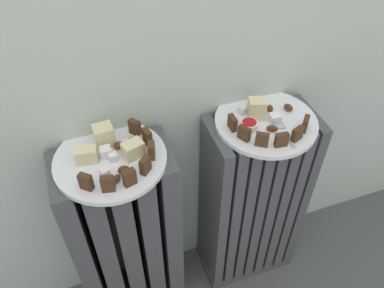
# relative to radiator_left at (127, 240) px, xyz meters

# --- Properties ---
(radiator_left) EXTENTS (0.30, 0.16, 0.64)m
(radiator_left) POSITION_rel_radiator_left_xyz_m (0.00, 0.00, 0.00)
(radiator_left) COLOR #47474C
(radiator_left) RESTS_ON ground_plane
(radiator_right) EXTENTS (0.30, 0.16, 0.64)m
(radiator_right) POSITION_rel_radiator_left_xyz_m (0.39, 0.00, -0.00)
(radiator_right) COLOR #47474C
(radiator_right) RESTS_ON ground_plane
(plate_left) EXTENTS (0.25, 0.25, 0.01)m
(plate_left) POSITION_rel_radiator_left_xyz_m (0.00, 0.00, 0.33)
(plate_left) COLOR white
(plate_left) RESTS_ON radiator_left
(plate_right) EXTENTS (0.25, 0.25, 0.01)m
(plate_right) POSITION_rel_radiator_left_xyz_m (0.39, 0.00, 0.33)
(plate_right) COLOR white
(plate_right) RESTS_ON radiator_right
(dark_cake_slice_left_0) EXTENTS (0.03, 0.03, 0.04)m
(dark_cake_slice_left_0) POSITION_rel_radiator_left_xyz_m (-0.06, -0.07, 0.35)
(dark_cake_slice_left_0) COLOR #472B19
(dark_cake_slice_left_0) RESTS_ON plate_left
(dark_cake_slice_left_1) EXTENTS (0.03, 0.02, 0.04)m
(dark_cake_slice_left_1) POSITION_rel_radiator_left_xyz_m (-0.02, -0.09, 0.35)
(dark_cake_slice_left_1) COLOR #472B19
(dark_cake_slice_left_1) RESTS_ON plate_left
(dark_cake_slice_left_2) EXTENTS (0.03, 0.02, 0.04)m
(dark_cake_slice_left_2) POSITION_rel_radiator_left_xyz_m (0.03, -0.09, 0.35)
(dark_cake_slice_left_2) COLOR #472B19
(dark_cake_slice_left_2) RESTS_ON plate_left
(dark_cake_slice_left_3) EXTENTS (0.03, 0.03, 0.04)m
(dark_cake_slice_left_3) POSITION_rel_radiator_left_xyz_m (0.07, -0.07, 0.35)
(dark_cake_slice_left_3) COLOR #472B19
(dark_cake_slice_left_3) RESTS_ON plate_left
(dark_cake_slice_left_4) EXTENTS (0.02, 0.03, 0.04)m
(dark_cake_slice_left_4) POSITION_rel_radiator_left_xyz_m (0.09, -0.03, 0.35)
(dark_cake_slice_left_4) COLOR #472B19
(dark_cake_slice_left_4) RESTS_ON plate_left
(dark_cake_slice_left_5) EXTENTS (0.02, 0.03, 0.04)m
(dark_cake_slice_left_5) POSITION_rel_radiator_left_xyz_m (0.09, 0.02, 0.35)
(dark_cake_slice_left_5) COLOR #472B19
(dark_cake_slice_left_5) RESTS_ON plate_left
(dark_cake_slice_left_6) EXTENTS (0.03, 0.03, 0.04)m
(dark_cake_slice_left_6) POSITION_rel_radiator_left_xyz_m (0.07, 0.06, 0.35)
(dark_cake_slice_left_6) COLOR #472B19
(dark_cake_slice_left_6) RESTS_ON plate_left
(marble_cake_slice_left_0) EXTENTS (0.05, 0.03, 0.04)m
(marble_cake_slice_left_0) POSITION_rel_radiator_left_xyz_m (-0.05, 0.01, 0.35)
(marble_cake_slice_left_0) COLOR beige
(marble_cake_slice_left_0) RESTS_ON plate_left
(marble_cake_slice_left_1) EXTENTS (0.05, 0.04, 0.04)m
(marble_cake_slice_left_1) POSITION_rel_radiator_left_xyz_m (0.05, -0.01, 0.35)
(marble_cake_slice_left_1) COLOR beige
(marble_cake_slice_left_1) RESTS_ON plate_left
(marble_cake_slice_left_2) EXTENTS (0.05, 0.04, 0.05)m
(marble_cake_slice_left_2) POSITION_rel_radiator_left_xyz_m (-0.00, 0.05, 0.36)
(marble_cake_slice_left_2) COLOR beige
(marble_cake_slice_left_2) RESTS_ON plate_left
(turkish_delight_left_0) EXTENTS (0.02, 0.02, 0.02)m
(turkish_delight_left_0) POSITION_rel_radiator_left_xyz_m (0.01, -0.01, 0.34)
(turkish_delight_left_0) COLOR white
(turkish_delight_left_0) RESTS_ON plate_left
(turkish_delight_left_1) EXTENTS (0.02, 0.02, 0.02)m
(turkish_delight_left_1) POSITION_rel_radiator_left_xyz_m (-0.02, -0.05, 0.34)
(turkish_delight_left_1) COLOR white
(turkish_delight_left_1) RESTS_ON plate_left
(turkish_delight_left_2) EXTENTS (0.03, 0.03, 0.02)m
(turkish_delight_left_2) POSITION_rel_radiator_left_xyz_m (-0.01, 0.01, 0.35)
(turkish_delight_left_2) COLOR white
(turkish_delight_left_2) RESTS_ON plate_left
(medjool_date_left_0) EXTENTS (0.03, 0.02, 0.01)m
(medjool_date_left_0) POSITION_rel_radiator_left_xyz_m (0.06, 0.03, 0.34)
(medjool_date_left_0) COLOR #4C2814
(medjool_date_left_0) RESTS_ON plate_left
(medjool_date_left_1) EXTENTS (0.03, 0.03, 0.01)m
(medjool_date_left_1) POSITION_rel_radiator_left_xyz_m (0.00, -0.07, 0.34)
(medjool_date_left_1) COLOR #4C2814
(medjool_date_left_1) RESTS_ON plate_left
(medjool_date_left_2) EXTENTS (0.03, 0.02, 0.02)m
(medjool_date_left_2) POSITION_rel_radiator_left_xyz_m (0.02, -0.05, 0.34)
(medjool_date_left_2) COLOR #4C2814
(medjool_date_left_2) RESTS_ON plate_left
(medjool_date_left_3) EXTENTS (0.03, 0.03, 0.02)m
(medjool_date_left_3) POSITION_rel_radiator_left_xyz_m (0.02, 0.02, 0.34)
(medjool_date_left_3) COLOR #4C2814
(medjool_date_left_3) RESTS_ON plate_left
(dark_cake_slice_right_0) EXTENTS (0.01, 0.03, 0.04)m
(dark_cake_slice_right_0) POSITION_rel_radiator_left_xyz_m (0.30, -0.00, 0.35)
(dark_cake_slice_right_0) COLOR #472B19
(dark_cake_slice_right_0) RESTS_ON plate_right
(dark_cake_slice_right_1) EXTENTS (0.03, 0.03, 0.04)m
(dark_cake_slice_right_1) POSITION_rel_radiator_left_xyz_m (0.31, -0.04, 0.35)
(dark_cake_slice_right_1) COLOR #472B19
(dark_cake_slice_right_1) RESTS_ON plate_right
(dark_cake_slice_right_2) EXTENTS (0.03, 0.03, 0.04)m
(dark_cake_slice_right_2) POSITION_rel_radiator_left_xyz_m (0.34, -0.08, 0.35)
(dark_cake_slice_right_2) COLOR #472B19
(dark_cake_slice_right_2) RESTS_ON plate_right
(dark_cake_slice_right_3) EXTENTS (0.03, 0.02, 0.04)m
(dark_cake_slice_right_3) POSITION_rel_radiator_left_xyz_m (0.38, -0.09, 0.35)
(dark_cake_slice_right_3) COLOR #472B19
(dark_cake_slice_right_3) RESTS_ON plate_right
(dark_cake_slice_right_4) EXTENTS (0.03, 0.02, 0.04)m
(dark_cake_slice_right_4) POSITION_rel_radiator_left_xyz_m (0.42, -0.09, 0.35)
(dark_cake_slice_right_4) COLOR #472B19
(dark_cake_slice_right_4) RESTS_ON plate_right
(dark_cake_slice_right_5) EXTENTS (0.03, 0.03, 0.04)m
(dark_cake_slice_right_5) POSITION_rel_radiator_left_xyz_m (0.46, -0.06, 0.35)
(dark_cake_slice_right_5) COLOR #472B19
(dark_cake_slice_right_5) RESTS_ON plate_right
(marble_cake_slice_right_0) EXTENTS (0.05, 0.05, 0.05)m
(marble_cake_slice_right_0) POSITION_rel_radiator_left_xyz_m (0.37, 0.02, 0.36)
(marble_cake_slice_right_0) COLOR beige
(marble_cake_slice_right_0) RESTS_ON plate_right
(turkish_delight_right_0) EXTENTS (0.03, 0.03, 0.02)m
(turkish_delight_right_0) POSITION_rel_radiator_left_xyz_m (0.40, -0.02, 0.35)
(turkish_delight_right_0) COLOR white
(turkish_delight_right_0) RESTS_ON plate_right
(turkish_delight_right_1) EXTENTS (0.02, 0.02, 0.02)m
(turkish_delight_right_1) POSITION_rel_radiator_left_xyz_m (0.34, 0.05, 0.34)
(turkish_delight_right_1) COLOR white
(turkish_delight_right_1) RESTS_ON plate_right
(medjool_date_right_0) EXTENTS (0.02, 0.03, 0.02)m
(medjool_date_right_0) POSITION_rel_radiator_left_xyz_m (0.46, 0.02, 0.34)
(medjool_date_right_0) COLOR #4C2814
(medjool_date_right_0) RESTS_ON plate_right
(medjool_date_right_1) EXTENTS (0.03, 0.03, 0.01)m
(medjool_date_right_1) POSITION_rel_radiator_left_xyz_m (0.38, -0.04, 0.34)
(medjool_date_right_1) COLOR #4C2814
(medjool_date_right_1) RESTS_ON plate_right
(medjool_date_right_2) EXTENTS (0.02, 0.03, 0.01)m
(medjool_date_right_2) POSITION_rel_radiator_left_xyz_m (0.41, 0.03, 0.34)
(medjool_date_right_2) COLOR #4C2814
(medjool_date_right_2) RESTS_ON plate_right
(medjool_date_right_3) EXTENTS (0.02, 0.03, 0.02)m
(medjool_date_right_3) POSITION_rel_radiator_left_xyz_m (0.39, 0.07, 0.34)
(medjool_date_right_3) COLOR #4C2814
(medjool_date_right_3) RESTS_ON plate_right
(jam_bowl_right) EXTENTS (0.04, 0.04, 0.02)m
(jam_bowl_right) POSITION_rel_radiator_left_xyz_m (0.33, -0.01, 0.35)
(jam_bowl_right) COLOR white
(jam_bowl_right) RESTS_ON plate_right
(fork) EXTENTS (0.02, 0.09, 0.00)m
(fork) POSITION_rel_radiator_left_xyz_m (0.41, -0.06, 0.34)
(fork) COLOR #B7B7BC
(fork) RESTS_ON plate_right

